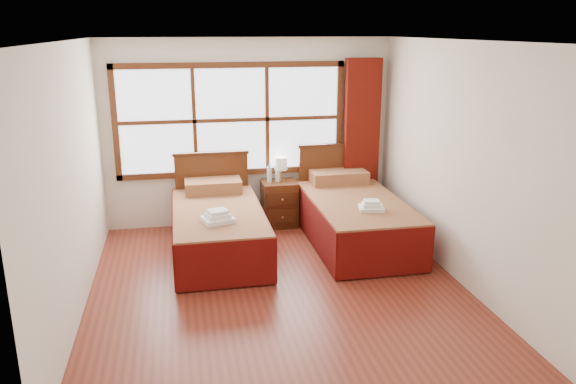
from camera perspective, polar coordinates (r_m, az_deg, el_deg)
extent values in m
plane|color=maroon|center=(6.19, -1.01, -9.71)|extent=(4.50, 4.50, 0.00)
plane|color=white|center=(5.56, -1.14, 15.13)|extent=(4.50, 4.50, 0.00)
plane|color=silver|center=(7.91, -3.97, 5.98)|extent=(4.00, 0.00, 4.00)
plane|color=silver|center=(5.74, -21.11, 0.94)|extent=(0.00, 4.50, 4.50)
plane|color=silver|center=(6.39, 16.90, 2.81)|extent=(0.00, 4.50, 4.50)
cube|color=white|center=(7.82, -5.80, 7.31)|extent=(3.00, 0.02, 1.40)
cube|color=#4C2510|center=(7.95, -5.64, 2.01)|extent=(3.16, 0.06, 0.08)
cube|color=#4C2510|center=(7.72, -5.95, 12.71)|extent=(3.16, 0.06, 0.08)
cube|color=#4C2510|center=(7.81, -17.18, 6.65)|extent=(0.08, 0.06, 1.56)
cube|color=#4C2510|center=(8.09, 5.22, 7.62)|extent=(0.08, 0.06, 1.56)
cube|color=#4C2510|center=(7.77, -9.49, 7.11)|extent=(0.05, 0.05, 1.40)
cube|color=#4C2510|center=(7.86, -2.13, 7.43)|extent=(0.05, 0.05, 1.40)
cube|color=#4C2510|center=(7.80, -5.79, 7.28)|extent=(3.00, 0.05, 0.05)
cube|color=#5F1209|center=(8.16, 7.44, 5.27)|extent=(0.50, 0.16, 2.30)
cube|color=#401E0D|center=(7.09, -7.04, -4.94)|extent=(0.96, 1.93, 0.31)
cube|color=#611C0D|center=(7.00, -7.12, -2.74)|extent=(1.08, 2.14, 0.26)
cube|color=#5B0D09|center=(7.04, -11.47, -4.21)|extent=(0.03, 2.14, 0.53)
cube|color=#5B0D09|center=(7.10, -2.74, -3.69)|extent=(0.03, 2.14, 0.53)
cube|color=#5B0D09|center=(6.06, -6.30, -7.39)|extent=(1.08, 0.03, 0.53)
cube|color=#611C0D|center=(7.67, -7.62, 0.63)|extent=(0.75, 0.44, 0.17)
cube|color=#4C2510|center=(7.93, -7.70, 0.14)|extent=(1.01, 0.06, 1.05)
cube|color=#401E0D|center=(7.80, -7.85, 3.91)|extent=(1.05, 0.08, 0.04)
cube|color=#401E0D|center=(7.41, 6.78, -3.93)|extent=(1.01, 2.01, 0.33)
cube|color=#611C0D|center=(7.31, 6.86, -1.71)|extent=(1.13, 2.23, 0.27)
cube|color=#5B0D09|center=(7.22, 2.56, -3.25)|extent=(0.03, 2.23, 0.56)
cube|color=#5B0D09|center=(7.55, 10.88, -2.63)|extent=(0.03, 2.23, 0.56)
cube|color=#5B0D09|center=(6.39, 9.86, -6.14)|extent=(1.13, 0.03, 0.56)
cube|color=#611C0D|center=(7.99, 5.13, 1.57)|extent=(0.79, 0.46, 0.17)
cube|color=#4C2510|center=(8.22, 4.72, 0.97)|extent=(1.05, 0.06, 1.09)
cube|color=#401E0D|center=(8.09, 4.81, 4.78)|extent=(1.09, 0.08, 0.04)
cube|color=#4C2510|center=(7.96, -0.88, -1.17)|extent=(0.48, 0.43, 0.64)
cube|color=#401E0D|center=(7.79, -0.58, -2.56)|extent=(0.42, 0.02, 0.19)
cube|color=#401E0D|center=(7.71, -0.58, -0.75)|extent=(0.42, 0.02, 0.19)
sphere|color=#B18C3C|center=(7.78, -0.55, -2.60)|extent=(0.03, 0.03, 0.03)
sphere|color=#B18C3C|center=(7.70, -0.56, -0.79)|extent=(0.03, 0.03, 0.03)
cube|color=white|center=(6.49, -7.13, -2.80)|extent=(0.41, 0.38, 0.05)
cube|color=white|center=(6.48, -7.15, -2.38)|extent=(0.31, 0.28, 0.05)
cube|color=white|center=(6.46, -7.16, -2.00)|extent=(0.25, 0.23, 0.04)
cube|color=white|center=(6.85, 8.47, -1.63)|extent=(0.33, 0.31, 0.05)
cube|color=white|center=(6.84, 8.48, -1.29)|extent=(0.25, 0.23, 0.04)
cube|color=white|center=(6.82, 8.50, -0.98)|extent=(0.21, 0.19, 0.04)
cylinder|color=gold|center=(7.90, -0.72, 1.19)|extent=(0.11, 0.11, 0.02)
cylinder|color=gold|center=(7.88, -0.73, 1.77)|extent=(0.02, 0.02, 0.15)
cylinder|color=white|center=(7.84, -0.73, 2.92)|extent=(0.18, 0.18, 0.18)
cylinder|color=silver|center=(7.81, -1.90, 1.77)|extent=(0.07, 0.07, 0.22)
cylinder|color=blue|center=(7.78, -1.91, 2.65)|extent=(0.03, 0.03, 0.03)
cylinder|color=silver|center=(7.84, -1.05, 1.86)|extent=(0.07, 0.07, 0.23)
cylinder|color=blue|center=(7.81, -1.06, 2.77)|extent=(0.03, 0.03, 0.03)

